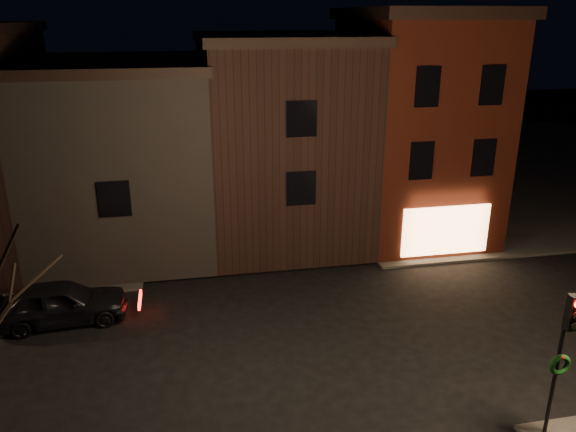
% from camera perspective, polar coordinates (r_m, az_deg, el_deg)
% --- Properties ---
extents(ground, '(120.00, 120.00, 0.00)m').
position_cam_1_polar(ground, '(19.00, 0.31, -13.03)').
color(ground, black).
rests_on(ground, ground).
extents(sidewalk_far_right, '(30.00, 30.00, 0.12)m').
position_cam_1_polar(sidewalk_far_right, '(43.75, 21.36, 4.81)').
color(sidewalk_far_right, '#2D2B28').
rests_on(sidewalk_far_right, ground).
extents(corner_building, '(6.50, 8.50, 10.50)m').
position_cam_1_polar(corner_building, '(27.95, 12.83, 9.16)').
color(corner_building, '#4E190E').
rests_on(corner_building, ground).
extents(row_building_a, '(7.30, 10.30, 9.40)m').
position_cam_1_polar(row_building_a, '(27.14, -0.95, 8.12)').
color(row_building_a, black).
rests_on(row_building_a, ground).
extents(row_building_b, '(7.80, 10.30, 8.40)m').
position_cam_1_polar(row_building_b, '(26.96, -16.39, 6.16)').
color(row_building_b, black).
rests_on(row_building_b, ground).
extents(traffic_signal, '(0.58, 0.38, 4.05)m').
position_cam_1_polar(traffic_signal, '(15.36, 26.26, -11.63)').
color(traffic_signal, black).
rests_on(traffic_signal, sidewalk_near_right).
extents(parked_car_a, '(4.64, 2.15, 1.54)m').
position_cam_1_polar(parked_car_a, '(21.47, -22.09, -8.15)').
color(parked_car_a, black).
rests_on(parked_car_a, ground).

